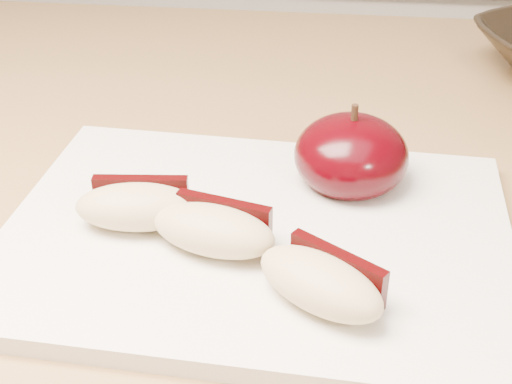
# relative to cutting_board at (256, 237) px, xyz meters

# --- Properties ---
(back_cabinet) EXTENTS (2.40, 0.62, 0.94)m
(back_cabinet) POSITION_rel_cutting_board_xyz_m (-0.04, 0.80, -0.44)
(back_cabinet) COLOR silver
(back_cabinet) RESTS_ON ground
(cutting_board) EXTENTS (0.30, 0.22, 0.01)m
(cutting_board) POSITION_rel_cutting_board_xyz_m (0.00, 0.00, 0.00)
(cutting_board) COLOR silver
(cutting_board) RESTS_ON island_counter
(apple_half) EXTENTS (0.08, 0.08, 0.06)m
(apple_half) POSITION_rel_cutting_board_xyz_m (0.05, 0.06, 0.02)
(apple_half) COLOR black
(apple_half) RESTS_ON cutting_board
(apple_wedge_a) EXTENTS (0.07, 0.04, 0.03)m
(apple_wedge_a) POSITION_rel_cutting_board_xyz_m (-0.07, -0.00, 0.02)
(apple_wedge_a) COLOR tan
(apple_wedge_a) RESTS_ON cutting_board
(apple_wedge_b) EXTENTS (0.08, 0.05, 0.03)m
(apple_wedge_b) POSITION_rel_cutting_board_xyz_m (-0.02, -0.02, 0.02)
(apple_wedge_b) COLOR tan
(apple_wedge_b) RESTS_ON cutting_board
(apple_wedge_c) EXTENTS (0.08, 0.07, 0.03)m
(apple_wedge_c) POSITION_rel_cutting_board_xyz_m (0.04, -0.06, 0.02)
(apple_wedge_c) COLOR tan
(apple_wedge_c) RESTS_ON cutting_board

